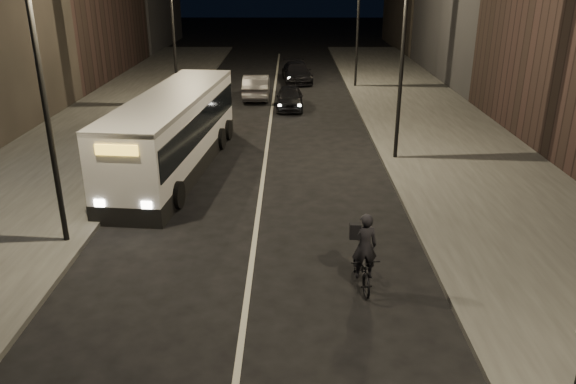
{
  "coord_description": "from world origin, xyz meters",
  "views": [
    {
      "loc": [
        1.08,
        -11.03,
        7.66
      ],
      "look_at": [
        1.02,
        4.49,
        1.5
      ],
      "focal_mm": 35.0,
      "sensor_mm": 36.0,
      "label": 1
    }
  ],
  "objects_px": {
    "car_near": "(290,98)",
    "car_mid": "(256,86)",
    "streetlight_right_mid": "(397,32)",
    "cyclist_on_bicycle": "(363,262)",
    "streetlight_left_near": "(48,63)",
    "city_bus": "(174,129)",
    "streetlight_left_far": "(177,14)",
    "car_far": "(297,72)",
    "streetlight_right_far": "(355,7)"
  },
  "relations": [
    {
      "from": "car_near",
      "to": "car_mid",
      "type": "relative_size",
      "value": 0.84
    },
    {
      "from": "cyclist_on_bicycle",
      "to": "car_far",
      "type": "distance_m",
      "value": 28.62
    },
    {
      "from": "car_mid",
      "to": "car_far",
      "type": "distance_m",
      "value": 6.19
    },
    {
      "from": "streetlight_left_far",
      "to": "cyclist_on_bicycle",
      "type": "bearing_deg",
      "value": -67.88
    },
    {
      "from": "car_mid",
      "to": "car_far",
      "type": "xyz_separation_m",
      "value": [
        2.64,
        5.59,
        -0.06
      ]
    },
    {
      "from": "streetlight_right_far",
      "to": "city_bus",
      "type": "distance_m",
      "value": 19.63
    },
    {
      "from": "streetlight_right_far",
      "to": "streetlight_left_far",
      "type": "xyz_separation_m",
      "value": [
        -10.66,
        -6.0,
        0.0
      ]
    },
    {
      "from": "cyclist_on_bicycle",
      "to": "car_mid",
      "type": "bearing_deg",
      "value": 94.42
    },
    {
      "from": "cyclist_on_bicycle",
      "to": "car_near",
      "type": "distance_m",
      "value": 20.16
    },
    {
      "from": "streetlight_right_far",
      "to": "streetlight_left_near",
      "type": "height_order",
      "value": "same"
    },
    {
      "from": "streetlight_left_near",
      "to": "city_bus",
      "type": "relative_size",
      "value": 0.69
    },
    {
      "from": "streetlight_left_near",
      "to": "streetlight_right_mid",
      "type": "bearing_deg",
      "value": 36.88
    },
    {
      "from": "cyclist_on_bicycle",
      "to": "car_near",
      "type": "height_order",
      "value": "cyclist_on_bicycle"
    },
    {
      "from": "cyclist_on_bicycle",
      "to": "car_mid",
      "type": "height_order",
      "value": "cyclist_on_bicycle"
    },
    {
      "from": "streetlight_right_mid",
      "to": "city_bus",
      "type": "bearing_deg",
      "value": -173.02
    },
    {
      "from": "streetlight_right_far",
      "to": "car_near",
      "type": "height_order",
      "value": "streetlight_right_far"
    },
    {
      "from": "streetlight_right_far",
      "to": "car_far",
      "type": "bearing_deg",
      "value": 149.52
    },
    {
      "from": "car_near",
      "to": "cyclist_on_bicycle",
      "type": "bearing_deg",
      "value": -84.61
    },
    {
      "from": "car_mid",
      "to": "streetlight_left_near",
      "type": "bearing_deg",
      "value": 77.36
    },
    {
      "from": "streetlight_right_mid",
      "to": "city_bus",
      "type": "xyz_separation_m",
      "value": [
        -8.93,
        -1.09,
        -3.67
      ]
    },
    {
      "from": "city_bus",
      "to": "cyclist_on_bicycle",
      "type": "height_order",
      "value": "city_bus"
    },
    {
      "from": "streetlight_left_far",
      "to": "city_bus",
      "type": "height_order",
      "value": "streetlight_left_far"
    },
    {
      "from": "streetlight_right_far",
      "to": "streetlight_left_near",
      "type": "xyz_separation_m",
      "value": [
        -10.66,
        -24.0,
        0.0
      ]
    },
    {
      "from": "car_far",
      "to": "car_mid",
      "type": "bearing_deg",
      "value": -121.08
    },
    {
      "from": "streetlight_right_mid",
      "to": "cyclist_on_bicycle",
      "type": "distance_m",
      "value": 11.61
    },
    {
      "from": "streetlight_right_mid",
      "to": "cyclist_on_bicycle",
      "type": "xyz_separation_m",
      "value": [
        -2.39,
        -10.36,
        -4.66
      ]
    },
    {
      "from": "streetlight_left_near",
      "to": "car_near",
      "type": "bearing_deg",
      "value": 70.2
    },
    {
      "from": "streetlight_left_near",
      "to": "car_near",
      "type": "distance_m",
      "value": 19.4
    },
    {
      "from": "streetlight_left_far",
      "to": "car_near",
      "type": "xyz_separation_m",
      "value": [
        6.38,
        -0.29,
        -4.71
      ]
    },
    {
      "from": "streetlight_right_far",
      "to": "cyclist_on_bicycle",
      "type": "relative_size",
      "value": 3.83
    },
    {
      "from": "car_near",
      "to": "streetlight_right_far",
      "type": "bearing_deg",
      "value": 55.72
    },
    {
      "from": "city_bus",
      "to": "cyclist_on_bicycle",
      "type": "xyz_separation_m",
      "value": [
        6.54,
        -9.27,
        -0.99
      ]
    },
    {
      "from": "streetlight_left_far",
      "to": "cyclist_on_bicycle",
      "type": "distance_m",
      "value": 22.46
    },
    {
      "from": "streetlight_left_near",
      "to": "car_mid",
      "type": "distance_m",
      "value": 21.56
    },
    {
      "from": "streetlight_right_far",
      "to": "city_bus",
      "type": "xyz_separation_m",
      "value": [
        -8.93,
        -17.09,
        -3.67
      ]
    },
    {
      "from": "city_bus",
      "to": "car_mid",
      "type": "height_order",
      "value": "city_bus"
    },
    {
      "from": "cyclist_on_bicycle",
      "to": "car_far",
      "type": "height_order",
      "value": "cyclist_on_bicycle"
    },
    {
      "from": "streetlight_left_near",
      "to": "cyclist_on_bicycle",
      "type": "height_order",
      "value": "streetlight_left_near"
    },
    {
      "from": "city_bus",
      "to": "streetlight_left_far",
      "type": "bearing_deg",
      "value": 104.6
    },
    {
      "from": "streetlight_right_mid",
      "to": "car_mid",
      "type": "relative_size",
      "value": 1.78
    },
    {
      "from": "streetlight_right_mid",
      "to": "city_bus",
      "type": "height_order",
      "value": "streetlight_right_mid"
    },
    {
      "from": "city_bus",
      "to": "cyclist_on_bicycle",
      "type": "relative_size",
      "value": 5.52
    },
    {
      "from": "streetlight_right_far",
      "to": "cyclist_on_bicycle",
      "type": "xyz_separation_m",
      "value": [
        -2.39,
        -26.36,
        -4.66
      ]
    },
    {
      "from": "city_bus",
      "to": "car_far",
      "type": "xyz_separation_m",
      "value": [
        5.16,
        19.32,
        -1.0
      ]
    },
    {
      "from": "streetlight_right_mid",
      "to": "streetlight_left_near",
      "type": "xyz_separation_m",
      "value": [
        -10.66,
        -8.0,
        0.0
      ]
    },
    {
      "from": "cyclist_on_bicycle",
      "to": "car_near",
      "type": "bearing_deg",
      "value": 89.89
    },
    {
      "from": "streetlight_right_mid",
      "to": "streetlight_right_far",
      "type": "relative_size",
      "value": 1.0
    },
    {
      "from": "streetlight_right_mid",
      "to": "streetlight_left_near",
      "type": "height_order",
      "value": "same"
    },
    {
      "from": "streetlight_left_near",
      "to": "streetlight_left_far",
      "type": "distance_m",
      "value": 18.0
    },
    {
      "from": "streetlight_right_far",
      "to": "streetlight_right_mid",
      "type": "bearing_deg",
      "value": -90.0
    }
  ]
}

